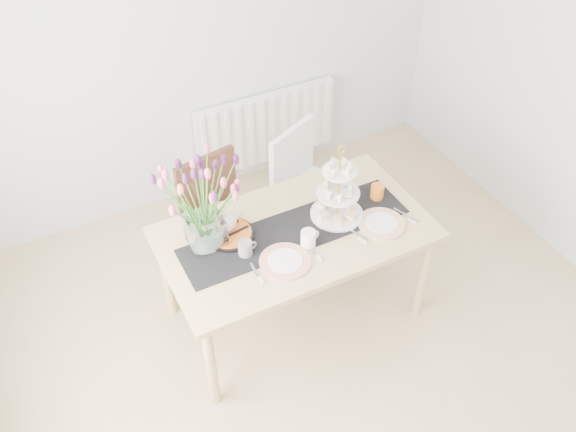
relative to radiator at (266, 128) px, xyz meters
name	(u,v)px	position (x,y,z in m)	size (l,w,h in m)	color
room_shell	(373,242)	(-0.50, -2.19, 0.85)	(4.50, 4.50, 4.50)	tan
radiator	(266,128)	(0.00, 0.00, 0.00)	(1.20, 0.08, 0.60)	white
dining_table	(295,240)	(-0.51, -1.46, 0.22)	(1.60, 0.90, 0.75)	tan
chair_brown	(218,210)	(-0.76, -0.82, 0.07)	(0.51, 0.51, 0.89)	#3B1C15
chair_white	(305,180)	(-0.10, -0.84, 0.09)	(0.61, 0.61, 0.93)	white
table_runner	(295,230)	(-0.51, -1.46, 0.30)	(1.40, 0.35, 0.01)	black
tulip_vase	(201,191)	(-1.01, -1.31, 0.70)	(0.72, 0.72, 0.62)	silver
cake_stand	(338,199)	(-0.22, -1.45, 0.44)	(0.32, 0.32, 0.47)	gold
teapot	(225,222)	(-0.87, -1.26, 0.37)	(0.22, 0.18, 0.15)	white
cream_jug	(339,194)	(-0.14, -1.34, 0.35)	(0.10, 0.10, 0.10)	white
tart_tin	(230,234)	(-0.87, -1.32, 0.32)	(0.29, 0.29, 0.04)	black
mug_grey	(245,248)	(-0.85, -1.50, 0.35)	(0.08, 0.08, 0.10)	slate
mug_white	(308,239)	(-0.50, -1.60, 0.35)	(0.09, 0.09, 0.11)	white
mug_orange	(377,192)	(0.08, -1.43, 0.35)	(0.08, 0.08, 0.10)	orange
plate_left	(285,262)	(-0.68, -1.66, 0.31)	(0.29, 0.29, 0.02)	silver
plate_right	(381,224)	(-0.03, -1.65, 0.31)	(0.29, 0.29, 0.01)	silver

